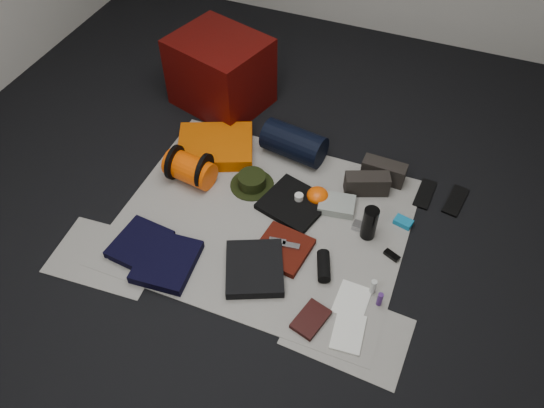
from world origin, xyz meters
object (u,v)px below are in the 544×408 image
at_px(red_cabinet, 221,72).
at_px(compact_camera, 361,227).
at_px(navy_duffel, 294,143).
at_px(water_bottle, 370,223).
at_px(paperback_book, 311,319).
at_px(stuff_sack, 190,169).
at_px(sleeping_pad, 216,146).

height_order(red_cabinet, compact_camera, red_cabinet).
distance_m(navy_duffel, compact_camera, 0.71).
xyz_separation_m(water_bottle, compact_camera, (-0.05, 0.03, -0.09)).
bearing_deg(water_bottle, compact_camera, 147.62).
relative_size(red_cabinet, paperback_book, 3.06).
bearing_deg(red_cabinet, stuff_sack, -62.38).
height_order(sleeping_pad, water_bottle, water_bottle).
height_order(red_cabinet, paperback_book, red_cabinet).
height_order(water_bottle, compact_camera, water_bottle).
bearing_deg(compact_camera, sleeping_pad, 168.77).
bearing_deg(water_bottle, sleeping_pad, 164.25).
bearing_deg(navy_duffel, water_bottle, -28.27).
distance_m(stuff_sack, water_bottle, 1.12).
height_order(sleeping_pad, stuff_sack, stuff_sack).
relative_size(stuff_sack, navy_duffel, 0.75).
height_order(stuff_sack, navy_duffel, navy_duffel).
bearing_deg(paperback_book, navy_duffel, 129.99).
height_order(stuff_sack, water_bottle, water_bottle).
bearing_deg(red_cabinet, paperback_book, -34.47).
bearing_deg(sleeping_pad, stuff_sack, -96.65).
height_order(navy_duffel, paperback_book, navy_duffel).
relative_size(red_cabinet, stuff_sack, 2.00).
distance_m(stuff_sack, paperback_book, 1.19).
xyz_separation_m(sleeping_pad, paperback_book, (0.97, -0.93, -0.03)).
bearing_deg(navy_duffel, red_cabinet, 161.59).
bearing_deg(navy_duffel, stuff_sack, -130.65).
relative_size(sleeping_pad, navy_duffel, 1.19).
relative_size(water_bottle, compact_camera, 2.29).
height_order(stuff_sack, paperback_book, stuff_sack).
bearing_deg(sleeping_pad, compact_camera, -14.91).
height_order(navy_duffel, water_bottle, water_bottle).
bearing_deg(compact_camera, red_cabinet, 151.47).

